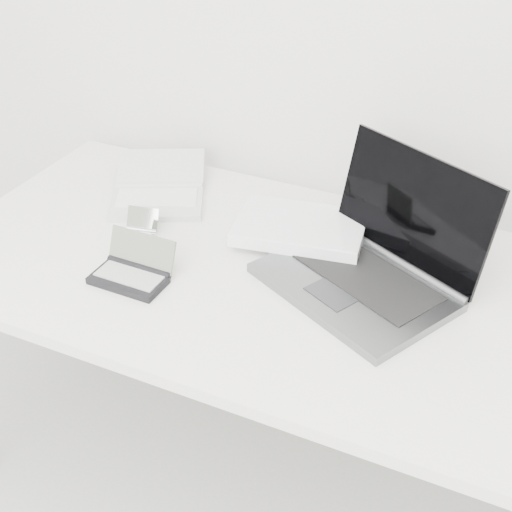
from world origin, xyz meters
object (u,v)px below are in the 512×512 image
at_px(palmtop_charcoal, 132,272).
at_px(laptop_large, 345,251).
at_px(desk, 275,289).
at_px(netbook_open_white, 158,192).

bearing_deg(palmtop_charcoal, laptop_large, 31.70).
height_order(desk, netbook_open_white, netbook_open_white).
relative_size(netbook_open_white, palmtop_charcoal, 2.27).
bearing_deg(laptop_large, palmtop_charcoal, -122.45).
xyz_separation_m(laptop_large, palmtop_charcoal, (-0.41, -0.24, -0.03)).
bearing_deg(netbook_open_white, desk, -49.54).
distance_m(desk, netbook_open_white, 0.46).
distance_m(netbook_open_white, palmtop_charcoal, 0.37).
xyz_separation_m(laptop_large, netbook_open_white, (-0.55, 0.09, -0.03)).
relative_size(desk, laptop_large, 2.60).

